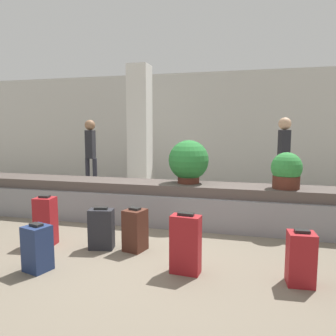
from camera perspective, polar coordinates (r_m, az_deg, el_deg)
The scene contains 14 objects.
ground_plane at distance 4.50m, azimuth -4.52°, elevation -14.02°, with size 18.00×18.00×0.00m, color #6B6051.
back_wall at distance 9.59m, azimuth 6.42°, elevation 6.81°, with size 18.00×0.06×3.20m.
carousel at distance 5.64m, azimuth 0.00°, elevation -6.17°, with size 8.17×0.83×0.69m.
pillar at distance 8.49m, azimuth -4.93°, elevation 6.82°, with size 0.52×0.52×3.20m.
suitcase_0 at distance 4.41m, azimuth -5.75°, elevation -10.67°, with size 0.31×0.32×0.58m.
suitcase_1 at distance 3.72m, azimuth 3.08°, elevation -13.11°, with size 0.34×0.21×0.69m.
suitcase_2 at distance 3.74m, azimuth 22.12°, elevation -14.38°, with size 0.28×0.26×0.58m.
suitcase_3 at distance 4.08m, azimuth -21.80°, elevation -12.81°, with size 0.32×0.31×0.55m.
suitcase_4 at distance 4.53m, azimuth -11.52°, elevation -10.35°, with size 0.35×0.25×0.57m.
suitcase_5 at distance 4.87m, azimuth -20.54°, elevation -8.65°, with size 0.28×0.25×0.70m.
potted_plant_0 at distance 5.50m, azimuth 3.61°, elevation 1.13°, with size 0.68×0.68×0.72m.
potted_plant_2 at distance 5.31m, azimuth 19.94°, elevation -0.49°, with size 0.46×0.46×0.56m.
traveler_0 at distance 7.20m, azimuth 19.50°, elevation 2.60°, with size 0.31×0.35×1.83m.
traveler_1 at distance 8.34m, azimuth -13.33°, elevation 3.26°, with size 0.31×0.35×1.82m.
Camera 1 is at (1.40, -3.96, 1.60)m, focal length 35.00 mm.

